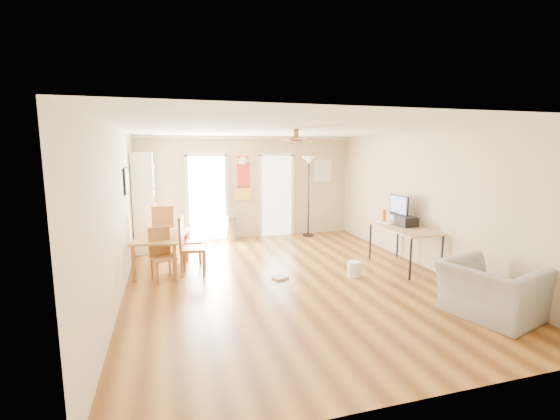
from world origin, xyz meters
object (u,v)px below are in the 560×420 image
object	(u,v)px
dining_chair_right_b	(193,245)
dining_chair_far	(164,230)
computer_desk	(403,247)
dining_chair_right_a	(191,239)
trash_can	(232,228)
armchair	(491,291)
dining_chair_near	(163,255)
wastebasket_a	(354,269)
bookshelf	(144,202)
printer	(406,221)
dining_table	(162,253)
torchiere_lamp	(309,196)

from	to	relation	value
dining_chair_right_b	dining_chair_far	size ratio (longest dim) A/B	0.98
dining_chair_far	computer_desk	world-z (taller)	dining_chair_far
dining_chair_right_a	trash_can	bearing A→B (deg)	-32.08
dining_chair_right_a	armchair	bearing A→B (deg)	-134.30
dining_chair_near	armchair	xyz separation A→B (m)	(4.27, -2.81, -0.09)
dining_chair_right_b	wastebasket_a	world-z (taller)	dining_chair_right_b
bookshelf	dining_chair_far	bearing A→B (deg)	-42.38
trash_can	wastebasket_a	size ratio (longest dim) A/B	2.33
printer	dining_chair_far	bearing A→B (deg)	152.97
computer_desk	printer	xyz separation A→B (m)	(0.12, 0.12, 0.49)
dining_table	armchair	world-z (taller)	armchair
dining_chair_right_a	computer_desk	xyz separation A→B (m)	(3.93, -1.46, -0.10)
dining_chair_right_b	printer	bearing A→B (deg)	-89.24
dining_chair_near	printer	size ratio (longest dim) A/B	2.48
dining_chair_right_b	trash_can	world-z (taller)	dining_chair_right_b
dining_chair_far	dining_chair_right_b	bearing A→B (deg)	111.66
dining_chair_right_b	dining_chair_near	world-z (taller)	dining_chair_right_b
dining_table	armchair	bearing A→B (deg)	-38.38
dining_chair_right_b	trash_can	distance (m)	2.69
dining_chair_right_a	printer	distance (m)	4.28
dining_chair_far	torchiere_lamp	bearing A→B (deg)	-163.29
dining_chair_right_b	armchair	bearing A→B (deg)	-119.59
dining_table	dining_chair_near	bearing A→B (deg)	-87.54
torchiere_lamp	printer	distance (m)	3.14
dining_chair_right_a	printer	bearing A→B (deg)	-107.54
bookshelf	dining_chair_near	world-z (taller)	bookshelf
dining_chair_right_a	computer_desk	world-z (taller)	dining_chair_right_a
dining_table	dining_chair_far	world-z (taller)	dining_chair_far
printer	armchair	distance (m)	2.49
dining_table	dining_chair_right_a	size ratio (longest dim) A/B	1.38
dining_chair_right_a	dining_chair_right_b	xyz separation A→B (m)	(0.00, -0.73, 0.04)
computer_desk	wastebasket_a	distance (m)	1.22
dining_chair_right_a	dining_chair_right_b	size ratio (longest dim) A/B	0.92
dining_chair_right_b	dining_chair_near	distance (m)	0.58
dining_chair_right_b	computer_desk	size ratio (longest dim) A/B	0.73
computer_desk	dining_chair_right_a	bearing A→B (deg)	159.62
dining_chair_right_b	trash_can	bearing A→B (deg)	-15.02
dining_chair_right_a	dining_chair_near	distance (m)	1.09
bookshelf	trash_can	distance (m)	2.19
dining_chair_near	dining_chair_far	size ratio (longest dim) A/B	0.84
dining_table	printer	distance (m)	4.74
dining_chair_near	dining_chair_right_b	bearing A→B (deg)	4.26
dining_table	armchair	xyz separation A→B (m)	(4.30, -3.41, 0.03)
printer	armchair	bearing A→B (deg)	-99.33
dining_chair_right_a	armchair	distance (m)	5.31
dining_chair_far	trash_can	bearing A→B (deg)	-146.64
dining_chair_far	torchiere_lamp	xyz separation A→B (m)	(3.65, 0.90, 0.50)
trash_can	computer_desk	distance (m)	4.25
dining_table	trash_can	distance (m)	2.65
bookshelf	dining_chair_far	world-z (taller)	bookshelf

